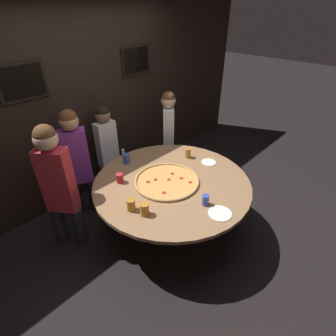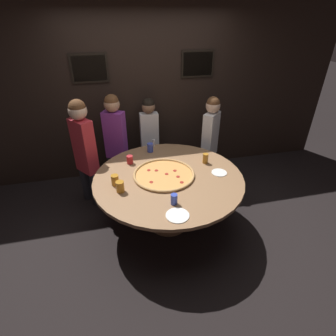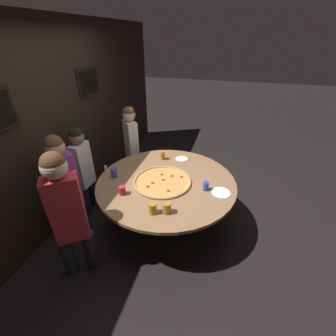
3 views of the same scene
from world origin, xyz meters
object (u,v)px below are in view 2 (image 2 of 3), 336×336
object	(u,v)px
dining_table	(168,184)
white_plate_right_side	(219,173)
drink_cup_beside_pizza	(130,160)
diner_far_left	(210,136)
giant_pizza	(164,174)
drink_cup_front_edge	(120,187)
drink_cup_near_right	(150,148)
drink_cup_far_right	(205,158)
white_plate_left_side	(178,215)
diner_far_right	(85,149)
condiment_shaker	(154,143)
diner_side_left	(115,137)
diner_centre_back	(149,135)
drink_cup_by_shaker	(115,180)
drink_cup_near_left	(174,199)

from	to	relation	value
dining_table	white_plate_right_side	bearing A→B (deg)	-5.90
drink_cup_beside_pizza	diner_far_left	bearing A→B (deg)	19.24
giant_pizza	white_plate_right_side	world-z (taller)	giant_pizza
drink_cup_front_edge	drink_cup_near_right	xyz separation A→B (m)	(0.48, 0.87, -0.00)
drink_cup_far_right	white_plate_left_side	distance (m)	1.11
giant_pizza	diner_far_right	xyz separation A→B (m)	(-0.93, 0.69, 0.12)
drink_cup_far_right	condiment_shaker	world-z (taller)	drink_cup_far_right
diner_far_right	drink_cup_front_edge	bearing A→B (deg)	167.24
diner_far_right	diner_side_left	size ratio (longest dim) A/B	1.04
condiment_shaker	diner_centre_back	bearing A→B (deg)	90.10
drink_cup_by_shaker	diner_side_left	distance (m)	1.12
drink_cup_beside_pizza	diner_far_right	bearing A→B (deg)	151.55
white_plate_left_side	diner_far_right	distance (m)	1.70
giant_pizza	drink_cup_beside_pizza	distance (m)	0.53
white_plate_right_side	drink_cup_front_edge	bearing A→B (deg)	-174.68
drink_cup_near_left	diner_side_left	xyz separation A→B (m)	(-0.49, 1.60, 0.04)
drink_cup_front_edge	drink_cup_by_shaker	bearing A→B (deg)	108.04
diner_far_left	drink_cup_far_right	bearing A→B (deg)	19.15
diner_far_right	diner_far_left	bearing A→B (deg)	-122.23
drink_cup_beside_pizza	diner_side_left	distance (m)	0.68
drink_cup_far_right	drink_cup_front_edge	size ratio (longest dim) A/B	1.02
white_plate_right_side	diner_far_left	bearing A→B (deg)	75.73
drink_cup_beside_pizza	diner_far_right	world-z (taller)	diner_far_right
drink_cup_front_edge	diner_far_right	size ratio (longest dim) A/B	0.08
drink_cup_by_shaker	drink_cup_near_left	size ratio (longest dim) A/B	1.09
drink_cup_near_left	diner_side_left	world-z (taller)	diner_side_left
drink_cup_by_shaker	diner_far_left	world-z (taller)	diner_far_left
drink_cup_beside_pizza	diner_centre_back	world-z (taller)	diner_centre_back
dining_table	giant_pizza	distance (m)	0.14
diner_far_right	diner_far_left	distance (m)	1.85
giant_pizza	drink_cup_front_edge	xyz separation A→B (m)	(-0.54, -0.21, 0.05)
diner_far_left	drink_cup_near_left	bearing A→B (deg)	11.43
white_plate_right_side	diner_centre_back	distance (m)	1.44
drink_cup_near_right	diner_far_left	distance (m)	0.98
drink_cup_beside_pizza	diner_far_right	xyz separation A→B (m)	(-0.57, 0.31, 0.08)
condiment_shaker	diner_far_left	world-z (taller)	diner_far_left
drink_cup_front_edge	drink_cup_by_shaker	xyz separation A→B (m)	(-0.05, 0.14, -0.00)
drink_cup_far_right	condiment_shaker	distance (m)	0.85
drink_cup_beside_pizza	condiment_shaker	xyz separation A→B (m)	(0.39, 0.44, -0.00)
drink_cup_by_shaker	diner_centre_back	distance (m)	1.39
drink_cup_front_edge	diner_far_right	xyz separation A→B (m)	(-0.40, 0.90, 0.07)
drink_cup_front_edge	drink_cup_by_shaker	size ratio (longest dim) A/B	1.01
drink_cup_front_edge	drink_cup_beside_pizza	size ratio (longest dim) A/B	1.18
giant_pizza	drink_cup_near_left	world-z (taller)	drink_cup_near_left
drink_cup_front_edge	diner_far_right	world-z (taller)	diner_far_right
dining_table	drink_cup_beside_pizza	size ratio (longest dim) A/B	16.65
drink_cup_front_edge	drink_cup_beside_pizza	distance (m)	0.62
dining_table	diner_far_left	world-z (taller)	diner_far_left
white_plate_left_side	diner_far_right	size ratio (longest dim) A/B	0.15
diner_far_right	drink_cup_beside_pizza	bearing A→B (deg)	-154.99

